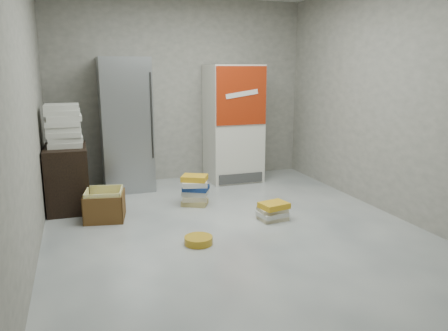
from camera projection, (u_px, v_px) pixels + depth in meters
name	position (u px, v px, depth m)	size (l,w,h in m)	color
ground	(234.00, 230.00, 4.82)	(5.00, 5.00, 0.00)	silver
room_shell	(235.00, 63.00, 4.43)	(4.04, 5.04, 2.82)	#A49F94
steel_fridge	(126.00, 125.00, 6.30)	(0.70, 0.72, 1.90)	#AEB1B6
coke_cooler	(233.00, 123.00, 6.82)	(0.80, 0.73, 1.80)	silver
wood_shelf	(67.00, 178.00, 5.49)	(0.50, 0.80, 0.80)	black
supply_box_stack	(64.00, 125.00, 5.35)	(0.43, 0.42, 0.52)	silver
phonebook_stack_main	(195.00, 190.00, 5.67)	(0.41, 0.39, 0.39)	tan
phonebook_stack_side	(273.00, 211.00, 5.13)	(0.37, 0.30, 0.21)	#BDAF8C
cardboard_box	(105.00, 207.00, 5.14)	(0.52, 0.52, 0.36)	yellow
bucket_lid	(199.00, 240.00, 4.43)	(0.29, 0.29, 0.08)	gold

